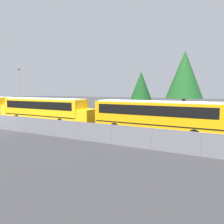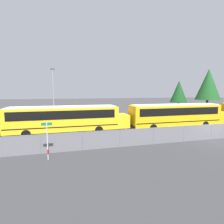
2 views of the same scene
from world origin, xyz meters
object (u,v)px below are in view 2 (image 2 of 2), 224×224
object	(u,v)px
school_bus_1	(67,118)
tree_1	(179,92)
light_pole	(53,93)
street_sign	(47,140)
school_bus_2	(177,114)
tree_0	(208,84)

from	to	relation	value
school_bus_1	tree_1	bearing A→B (deg)	26.21
light_pole	school_bus_1	bearing A→B (deg)	-77.20
street_sign	light_pole	distance (m)	15.36
tree_1	school_bus_2	bearing A→B (deg)	-126.08
light_pole	tree_1	bearing A→B (deg)	6.89
school_bus_1	tree_1	xyz separation A→B (m)	(21.62, 10.64, 2.78)
school_bus_1	tree_0	xyz separation A→B (m)	(27.93, 9.97, 4.23)
school_bus_2	light_pole	world-z (taller)	light_pole
tree_1	light_pole	bearing A→B (deg)	-173.11
school_bus_2	school_bus_1	bearing A→B (deg)	178.04
light_pole	tree_0	bearing A→B (deg)	4.14
school_bus_2	light_pole	size ratio (longest dim) A/B	1.66
school_bus_2	tree_1	bearing A→B (deg)	53.92
light_pole	tree_0	world-z (taller)	tree_0
school_bus_2	tree_0	world-z (taller)	tree_0
school_bus_2	light_pole	bearing A→B (deg)	151.59
school_bus_1	light_pole	xyz separation A→B (m)	(-1.78, 7.82, 2.57)
school_bus_1	school_bus_2	size ratio (longest dim) A/B	1.00
school_bus_1	street_sign	size ratio (longest dim) A/B	5.04
street_sign	school_bus_2	bearing A→B (deg)	24.53
street_sign	tree_1	xyz separation A→B (m)	(22.96, 17.89, 3.17)
tree_0	tree_1	distance (m)	6.51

